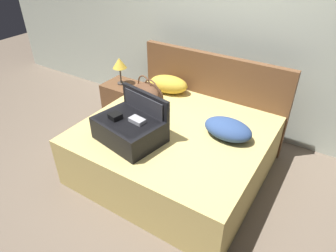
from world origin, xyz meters
TOP-DOWN VIEW (x-y plane):
  - ground_plane at (0.00, 0.00)m, footprint 12.00×12.00m
  - back_wall at (0.00, 1.65)m, footprint 8.00×0.10m
  - bed at (0.00, 0.40)m, footprint 1.81×1.65m
  - headboard at (0.00, 1.26)m, footprint 1.84×0.08m
  - hard_case_large at (-0.26, 0.02)m, footprint 0.67×0.57m
  - duffel_bag at (-0.48, 0.63)m, footprint 0.50×0.40m
  - pillow_near_headboard at (0.50, 0.55)m, footprint 0.50×0.35m
  - pillow_center_head at (-0.49, 1.05)m, footprint 0.52×0.34m
  - nightstand at (-1.18, 0.97)m, footprint 0.44×0.40m
  - table_lamp at (-1.18, 0.97)m, footprint 0.18×0.18m

SIDE VIEW (x-z plane):
  - ground_plane at x=0.00m, z-range 0.00..0.00m
  - nightstand at x=-1.18m, z-range 0.00..0.52m
  - bed at x=0.00m, z-range 0.00..0.56m
  - headboard at x=0.00m, z-range 0.00..1.07m
  - pillow_near_headboard at x=0.50m, z-range 0.56..0.73m
  - pillow_center_head at x=-0.49m, z-range 0.56..0.77m
  - hard_case_large at x=-0.26m, z-range 0.48..0.91m
  - duffel_bag at x=-0.48m, z-range 0.52..0.88m
  - table_lamp at x=-1.18m, z-range 0.62..0.98m
  - back_wall at x=0.00m, z-range 0.00..2.60m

